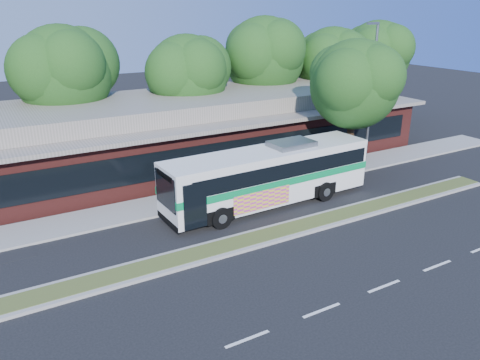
{
  "coord_description": "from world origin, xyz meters",
  "views": [
    {
      "loc": [
        -12.26,
        -15.41,
        9.86
      ],
      "look_at": [
        -1.63,
        3.06,
        2.0
      ],
      "focal_mm": 35.0,
      "sensor_mm": 36.0,
      "label": 1
    }
  ],
  "objects_px": {
    "lamp_post": "(371,92)",
    "sidewalk_tree": "(358,82)",
    "transit_bus": "(270,172)",
    "sedan": "(18,198)"
  },
  "relations": [
    {
      "from": "lamp_post",
      "to": "sidewalk_tree",
      "type": "bearing_deg",
      "value": -161.61
    },
    {
      "from": "transit_bus",
      "to": "sidewalk_tree",
      "type": "height_order",
      "value": "sidewalk_tree"
    },
    {
      "from": "sidewalk_tree",
      "to": "sedan",
      "type": "bearing_deg",
      "value": 167.18
    },
    {
      "from": "lamp_post",
      "to": "sedan",
      "type": "distance_m",
      "value": 21.4
    },
    {
      "from": "transit_bus",
      "to": "sidewalk_tree",
      "type": "distance_m",
      "value": 8.41
    },
    {
      "from": "lamp_post",
      "to": "sidewalk_tree",
      "type": "distance_m",
      "value": 2.0
    },
    {
      "from": "transit_bus",
      "to": "sedan",
      "type": "bearing_deg",
      "value": 151.21
    },
    {
      "from": "transit_bus",
      "to": "sedan",
      "type": "xyz_separation_m",
      "value": [
        -11.65,
        5.93,
        -1.21
      ]
    },
    {
      "from": "transit_bus",
      "to": "sidewalk_tree",
      "type": "bearing_deg",
      "value": 10.82
    },
    {
      "from": "transit_bus",
      "to": "sedan",
      "type": "distance_m",
      "value": 13.12
    }
  ]
}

